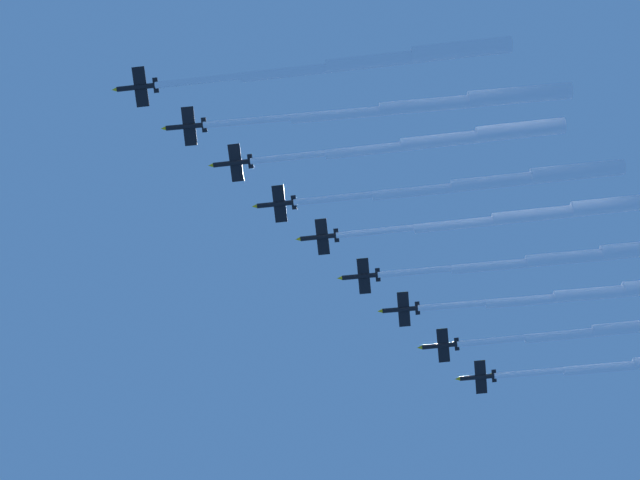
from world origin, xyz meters
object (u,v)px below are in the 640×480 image
at_px(jet_port_inner, 436,104).
at_px(jet_starboard_inner, 448,139).
at_px(jet_trail_port, 636,326).
at_px(jet_starboard_outer, 597,293).
at_px(jet_port_outer, 573,257).
at_px(jet_starboard_mid, 542,214).
at_px(jet_port_mid, 501,181).
at_px(jet_lead, 380,60).

bearing_deg(jet_port_inner, jet_starboard_inner, 118.22).
height_order(jet_starboard_inner, jet_trail_port, jet_starboard_inner).
distance_m(jet_starboard_inner, jet_starboard_outer, 52.14).
xyz_separation_m(jet_port_inner, jet_port_outer, (-5.53, 48.60, -0.49)).
bearing_deg(jet_starboard_mid, jet_port_outer, 101.75).
distance_m(jet_port_mid, jet_port_outer, 25.73).
bearing_deg(jet_port_outer, jet_starboard_outer, 104.06).
height_order(jet_starboard_inner, jet_port_mid, jet_starboard_inner).
distance_m(jet_port_inner, jet_port_outer, 48.92).
relative_size(jet_starboard_outer, jet_trail_port, 0.98).
relative_size(jet_starboard_inner, jet_starboard_outer, 1.05).
relative_size(jet_starboard_inner, jet_starboard_mid, 0.94).
bearing_deg(jet_port_outer, jet_port_inner, -83.51).
bearing_deg(jet_port_inner, jet_starboard_outer, 97.95).
height_order(jet_starboard_mid, jet_port_outer, jet_starboard_mid).
height_order(jet_port_mid, jet_port_outer, jet_port_mid).
bearing_deg(jet_lead, jet_port_mid, 93.62).
height_order(jet_port_inner, jet_trail_port, jet_port_inner).
xyz_separation_m(jet_lead, jet_starboard_mid, (-2.32, 52.19, 2.85)).
distance_m(jet_port_inner, jet_starboard_outer, 60.54).
bearing_deg(jet_starboard_mid, jet_starboard_inner, -92.56).
bearing_deg(jet_starboard_mid, jet_starboard_outer, 102.87).
bearing_deg(jet_starboard_inner, jet_port_outer, 91.74).
relative_size(jet_starboard_inner, jet_port_outer, 0.99).
bearing_deg(jet_starboard_mid, jet_lead, -87.45).
xyz_separation_m(jet_starboard_mid, jet_starboard_outer, (-5.35, 23.42, -1.71)).
xyz_separation_m(jet_starboard_inner, jet_port_outer, (-1.23, 40.60, -2.23)).
height_order(jet_port_inner, jet_port_mid, jet_port_inner).
relative_size(jet_port_outer, jet_starboard_outer, 1.06).
distance_m(jet_starboard_mid, jet_port_outer, 12.52).
bearing_deg(jet_starboard_inner, jet_starboard_mid, 87.44).
height_order(jet_lead, jet_trail_port, jet_lead).
distance_m(jet_lead, jet_starboard_mid, 52.32).
height_order(jet_starboard_mid, jet_starboard_outer, jet_starboard_mid).
distance_m(jet_starboard_inner, jet_port_mid, 15.17).
xyz_separation_m(jet_starboard_mid, jet_trail_port, (-5.17, 36.05, -3.23)).
xyz_separation_m(jet_port_inner, jet_starboard_outer, (-8.37, 59.95, -0.00)).
bearing_deg(jet_starboard_inner, jet_port_mid, 85.60).
bearing_deg(jet_starboard_outer, jet_lead, -84.20).
relative_size(jet_port_mid, jet_starboard_mid, 0.98).
relative_size(jet_lead, jet_starboard_inner, 1.07).
bearing_deg(jet_port_outer, jet_port_mid, -84.68).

